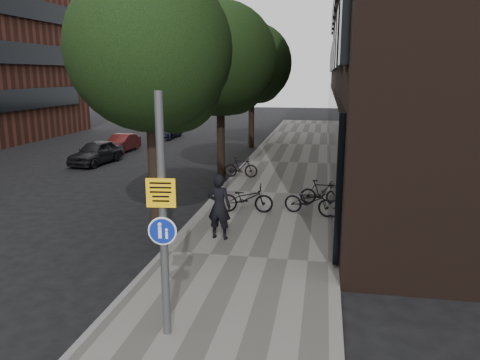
% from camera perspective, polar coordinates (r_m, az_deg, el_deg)
% --- Properties ---
extents(ground, '(120.00, 120.00, 0.00)m').
position_cam_1_polar(ground, '(9.19, -4.12, -17.60)').
color(ground, black).
rests_on(ground, ground).
extents(sidewalk, '(4.50, 60.00, 0.12)m').
position_cam_1_polar(sidewalk, '(18.34, 4.37, -1.74)').
color(sidewalk, slate).
rests_on(sidewalk, ground).
extents(curb_edge, '(0.15, 60.00, 0.13)m').
position_cam_1_polar(curb_edge, '(18.69, -2.50, -1.42)').
color(curb_edge, slate).
rests_on(curb_edge, ground).
extents(street_tree_near, '(4.40, 4.40, 7.50)m').
position_cam_1_polar(street_tree_near, '(13.14, -10.39, 14.60)').
color(street_tree_near, black).
rests_on(street_tree_near, ground).
extents(street_tree_mid, '(5.00, 5.00, 7.80)m').
position_cam_1_polar(street_tree_mid, '(21.31, -2.16, 14.02)').
color(street_tree_mid, black).
rests_on(street_tree_mid, ground).
extents(street_tree_far, '(5.00, 5.00, 7.80)m').
position_cam_1_polar(street_tree_far, '(30.16, 1.61, 13.65)').
color(street_tree_far, black).
rests_on(street_tree_far, ground).
extents(signpost, '(0.49, 0.14, 4.27)m').
position_cam_1_polar(signpost, '(8.03, -9.37, -4.55)').
color(signpost, '#595B5E').
rests_on(signpost, sidewalk).
extents(pedestrian, '(0.73, 0.53, 1.85)m').
position_cam_1_polar(pedestrian, '(13.04, -2.56, -3.25)').
color(pedestrian, black).
rests_on(pedestrian, sidewalk).
extents(parked_bike_facade_near, '(1.87, 1.11, 0.93)m').
position_cam_1_polar(parked_bike_facade_near, '(15.52, 8.53, -2.54)').
color(parked_bike_facade_near, black).
rests_on(parked_bike_facade_near, sidewalk).
extents(parked_bike_facade_far, '(1.48, 0.46, 0.88)m').
position_cam_1_polar(parked_bike_facade_far, '(16.77, 9.86, -1.50)').
color(parked_bike_facade_far, black).
rests_on(parked_bike_facade_far, sidewalk).
extents(parked_bike_curb_near, '(1.86, 0.80, 0.95)m').
position_cam_1_polar(parked_bike_curb_near, '(15.62, 0.73, -2.25)').
color(parked_bike_curb_near, black).
rests_on(parked_bike_curb_near, sidewalk).
extents(parked_bike_curb_far, '(1.53, 0.49, 0.91)m').
position_cam_1_polar(parked_bike_curb_far, '(20.92, 0.09, 1.56)').
color(parked_bike_curb_far, black).
rests_on(parked_bike_curb_far, sidewalk).
extents(parked_car_near, '(1.86, 3.76, 1.23)m').
position_cam_1_polar(parked_car_near, '(25.87, -17.15, 3.24)').
color(parked_car_near, black).
rests_on(parked_car_near, ground).
extents(parked_car_mid, '(1.26, 3.30, 1.07)m').
position_cam_1_polar(parked_car_mid, '(29.52, -14.24, 4.38)').
color(parked_car_mid, '#581919').
rests_on(parked_car_mid, ground).
extents(parked_car_far, '(1.53, 3.68, 1.06)m').
position_cam_1_polar(parked_car_far, '(35.35, -8.87, 5.94)').
color(parked_car_far, black).
rests_on(parked_car_far, ground).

